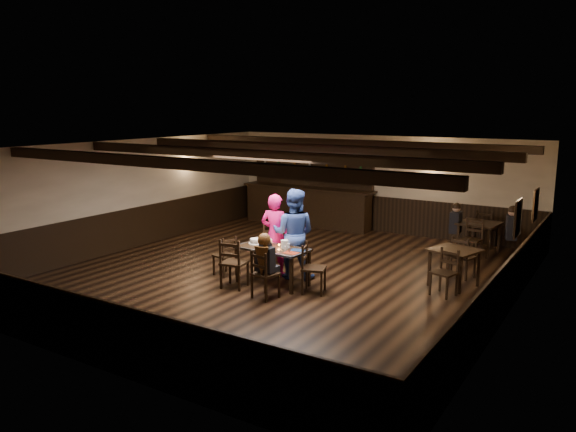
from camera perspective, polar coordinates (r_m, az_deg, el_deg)
The scene contains 25 objects.
ground at distance 11.93m, azimuth -0.44°, elevation -5.95°, with size 10.00×10.00×0.00m, color black.
room_shell at distance 11.57m, azimuth -0.31°, elevation 2.39°, with size 9.02×10.02×2.71m.
dining_table at distance 11.13m, azimuth -1.58°, elevation -3.68°, with size 1.48×0.80×0.75m.
chair_near_left at distance 10.92m, azimuth -5.69°, elevation -4.45°, with size 0.53×0.52×0.99m.
chair_near_right at distance 10.32m, azimuth -2.62°, elevation -5.60°, with size 0.49×0.47×0.91m.
chair_end_left at distance 11.79m, azimuth -6.23°, elevation -3.73°, with size 0.45×0.46×0.85m.
chair_end_right at distance 10.67m, azimuth 2.21°, elevation -4.89°, with size 0.55×0.56×0.96m.
chair_far_pushed at distance 12.65m, azimuth -1.52°, elevation -2.22°, with size 0.64×0.64×1.00m.
woman_pink at distance 11.70m, azimuth -1.32°, elevation -1.92°, with size 0.63×0.41×1.72m, color #F41466.
man_blue at distance 11.50m, azimuth 0.57°, elevation -1.81°, with size 0.90×0.70×1.86m, color navy.
seated_person at distance 10.28m, azimuth -2.38°, elevation -4.00°, with size 0.33×0.49×0.80m.
cake at distance 11.42m, azimuth -3.19°, elevation -2.59°, with size 0.34×0.34×0.10m.
plate_stack_a at distance 11.09m, azimuth -2.09°, elevation -2.79°, with size 0.18×0.18×0.17m, color white.
plate_stack_b at distance 11.00m, azimuth -0.35°, elevation -2.89°, with size 0.14×0.14×0.17m, color white.
tea_light at distance 11.14m, azimuth -0.92°, elevation -3.04°, with size 0.05×0.05×0.06m.
salt_shaker at distance 10.82m, azimuth -0.27°, elevation -3.33°, with size 0.04×0.04×0.09m, color silver.
pepper_shaker at distance 10.73m, azimuth 0.13°, elevation -3.46°, with size 0.04×0.04×0.09m, color #A5A8AD.
drink_glass at distance 10.98m, azimuth -0.02°, elevation -3.07°, with size 0.07×0.07×0.11m, color silver.
menu_red at distance 10.70m, azimuth 0.30°, elevation -3.75°, with size 0.28×0.20×0.00m, color maroon.
menu_blue at distance 10.90m, azimuth 1.02°, elevation -3.48°, with size 0.30×0.21×0.00m, color #0D1F43.
bar_counter at distance 16.77m, azimuth 2.10°, elevation 1.57°, with size 4.17×0.70×2.20m.
back_table_a at distance 11.48m, azimuth 16.59°, elevation -3.74°, with size 1.01×1.01×0.75m.
back_table_b at distance 14.25m, azimuth 18.85°, elevation -1.01°, with size 0.99×0.99×0.75m.
bg_patron_left at distance 14.18m, azimuth 16.69°, elevation -0.19°, with size 0.22×0.36×0.74m.
bg_patron_right at distance 13.93m, azimuth 21.80°, elevation -0.62°, with size 0.33×0.43×0.79m.
Camera 1 is at (6.12, -9.62, 3.49)m, focal length 35.00 mm.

